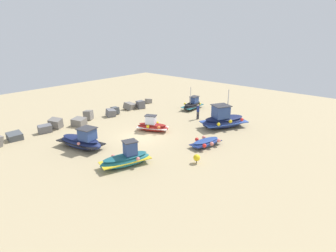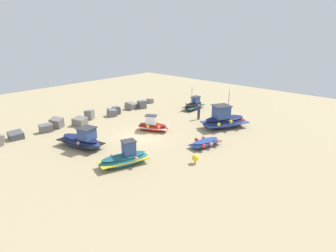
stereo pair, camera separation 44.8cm
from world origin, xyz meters
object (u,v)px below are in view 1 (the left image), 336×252
fishing_boat_1 (223,120)px  fishing_boat_2 (126,159)px  fishing_boat_3 (152,126)px  fishing_boat_4 (193,105)px  fishing_boat_5 (206,143)px  fishing_boat_0 (82,141)px  person_walking (198,111)px  mooring_buoy_0 (197,158)px

fishing_boat_1 → fishing_boat_2: (-12.48, 0.88, -0.23)m
fishing_boat_2 → fishing_boat_3: fishing_boat_2 is taller
fishing_boat_4 → fishing_boat_3: bearing=-173.0°
fishing_boat_2 → fishing_boat_5: fishing_boat_2 is taller
fishing_boat_0 → person_walking: size_ratio=2.66×
fishing_boat_1 → fishing_boat_5: bearing=41.5°
mooring_buoy_0 → person_walking: bearing=35.3°
fishing_boat_2 → fishing_boat_5: 7.50m
fishing_boat_1 → fishing_boat_3: fishing_boat_1 is taller
fishing_boat_0 → fishing_boat_2: bearing=-9.0°
fishing_boat_1 → fishing_boat_2: 12.51m
fishing_boat_0 → fishing_boat_2: (0.31, -5.46, -0.06)m
fishing_boat_0 → person_walking: 13.63m
fishing_boat_4 → person_walking: 4.41m
fishing_boat_2 → mooring_buoy_0: size_ratio=5.73×
fishing_boat_0 → mooring_buoy_0: 10.10m
fishing_boat_5 → person_walking: person_walking is taller
fishing_boat_0 → fishing_boat_4: size_ratio=1.26×
fishing_boat_0 → fishing_boat_1: fishing_boat_1 is taller
fishing_boat_0 → person_walking: (13.36, -2.68, 0.36)m
mooring_buoy_0 → fishing_boat_4: bearing=37.9°
fishing_boat_4 → mooring_buoy_0: (-12.31, -9.58, -0.07)m
fishing_boat_4 → fishing_boat_1: bearing=-123.5°
fishing_boat_3 → mooring_buoy_0: size_ratio=4.66×
fishing_boat_2 → person_walking: size_ratio=2.38×
fishing_boat_2 → fishing_boat_5: bearing=-0.3°
fishing_boat_4 → fishing_boat_5: 12.23m
fishing_boat_2 → person_walking: fishing_boat_2 is taller
fishing_boat_0 → mooring_buoy_0: bearing=12.1°
fishing_boat_4 → mooring_buoy_0: 15.60m
fishing_boat_0 → fishing_boat_2: fishing_boat_0 is taller
fishing_boat_0 → fishing_boat_3: 7.27m
person_walking → fishing_boat_2: bearing=133.8°
fishing_boat_1 → fishing_boat_4: (3.69, 6.73, -0.29)m
fishing_boat_0 → fishing_boat_5: 10.80m
fishing_boat_3 → person_walking: size_ratio=1.94×
fishing_boat_0 → fishing_boat_4: (16.48, 0.39, -0.12)m
fishing_boat_0 → fishing_boat_2: 5.47m
fishing_boat_4 → mooring_buoy_0: bearing=-146.9°
fishing_boat_1 → person_walking: 3.71m
fishing_boat_1 → fishing_boat_5: fishing_boat_1 is taller
fishing_boat_1 → mooring_buoy_0: bearing=44.3°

